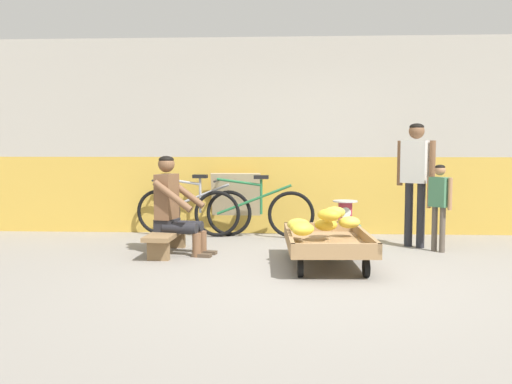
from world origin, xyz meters
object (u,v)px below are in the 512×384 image
object	(u,v)px
weighing_scale	(345,212)
bicycle_far_left	(254,212)
bicycle_near_left	(193,210)
banana_cart	(327,243)
plastic_crate	(345,237)
customer_adult	(416,171)
shopping_bag	(359,243)
sign_board	(236,203)
customer_child	(439,198)
low_bench	(167,237)
vendor_seated	(174,206)

from	to	relation	value
weighing_scale	bicycle_far_left	world-z (taller)	bicycle_far_left
bicycle_near_left	bicycle_far_left	distance (m)	0.87
banana_cart	plastic_crate	bearing A→B (deg)	73.89
customer_adult	shopping_bag	size ratio (longest dim) A/B	6.38
plastic_crate	sign_board	distance (m)	1.84
shopping_bag	bicycle_near_left	bearing A→B (deg)	149.63
bicycle_near_left	sign_board	xyz separation A→B (m)	(0.59, 0.18, 0.08)
banana_cart	customer_child	size ratio (longest dim) A/B	1.42
low_bench	shopping_bag	distance (m)	2.24
sign_board	vendor_seated	bearing A→B (deg)	-110.55
plastic_crate	bicycle_far_left	world-z (taller)	bicycle_far_left
customer_adult	customer_child	world-z (taller)	customer_adult
bicycle_far_left	sign_board	world-z (taller)	sign_board
customer_adult	weighing_scale	bearing A→B (deg)	-168.92
plastic_crate	customer_adult	size ratio (longest dim) A/B	0.24
vendor_seated	sign_board	bearing A→B (deg)	69.45
low_bench	bicycle_far_left	bearing A→B (deg)	52.57
banana_cart	low_bench	size ratio (longest dim) A/B	1.33
banana_cart	vendor_seated	size ratio (longest dim) A/B	1.29
low_bench	weighing_scale	world-z (taller)	weighing_scale
customer_adult	shopping_bag	world-z (taller)	customer_adult
bicycle_far_left	shopping_bag	bearing A→B (deg)	-40.91
bicycle_far_left	sign_board	xyz separation A→B (m)	(-0.27, 0.32, 0.08)
weighing_scale	sign_board	world-z (taller)	sign_board
customer_adult	shopping_bag	bearing A→B (deg)	-147.16
customer_child	customer_adult	bearing A→B (deg)	124.15
shopping_bag	weighing_scale	bearing A→B (deg)	112.89
banana_cart	bicycle_near_left	xyz separation A→B (m)	(-1.73, 1.95, 0.11)
sign_board	customer_adult	distance (m)	2.55
low_bench	shopping_bag	size ratio (longest dim) A/B	4.64
banana_cart	low_bench	bearing A→B (deg)	162.29
bicycle_near_left	customer_child	bearing A→B (deg)	-19.32
bicycle_near_left	bicycle_far_left	world-z (taller)	same
sign_board	customer_adult	bearing A→B (deg)	-22.52
plastic_crate	weighing_scale	bearing A→B (deg)	-90.00
bicycle_far_left	shopping_bag	distance (m)	1.72
vendor_seated	weighing_scale	xyz separation A→B (m)	(2.02, 0.44, -0.11)
bicycle_near_left	shopping_bag	world-z (taller)	bicycle_near_left
vendor_seated	bicycle_far_left	world-z (taller)	vendor_seated
sign_board	banana_cart	bearing A→B (deg)	-61.79
low_bench	shopping_bag	bearing A→B (deg)	2.81
low_bench	bicycle_far_left	xyz separation A→B (m)	(0.94, 1.23, 0.15)
vendor_seated	bicycle_far_left	xyz separation A→B (m)	(0.85, 1.25, -0.21)
vendor_seated	bicycle_far_left	bearing A→B (deg)	55.58
plastic_crate	shopping_bag	distance (m)	0.34
customer_adult	bicycle_near_left	bearing A→B (deg)	164.94
vendor_seated	plastic_crate	distance (m)	2.10
bicycle_far_left	shopping_bag	xyz separation A→B (m)	(1.29, -1.12, -0.23)
bicycle_near_left	customer_child	distance (m)	3.31
banana_cart	sign_board	distance (m)	2.42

